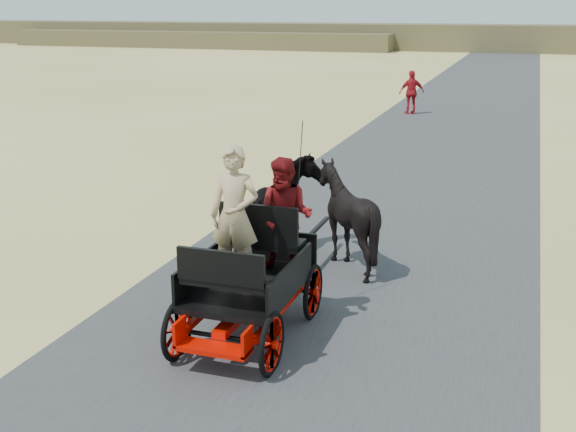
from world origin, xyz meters
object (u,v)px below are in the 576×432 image
(carriage, at_px, (249,310))
(pedestrian, at_px, (412,92))
(horse_left, at_px, (284,211))
(horse_right, at_px, (347,217))

(carriage, bearing_deg, pedestrian, 93.45)
(horse_left, relative_size, pedestrian, 1.16)
(carriage, relative_size, pedestrian, 1.39)
(carriage, relative_size, horse_right, 1.41)
(horse_left, xyz_separation_m, horse_right, (1.10, 0.00, 0.00))
(pedestrian, bearing_deg, carriage, 66.74)
(horse_right, distance_m, pedestrian, 17.82)
(horse_right, bearing_deg, carriage, 79.61)
(carriage, xyz_separation_m, horse_right, (0.55, 3.00, 0.49))
(carriage, xyz_separation_m, pedestrian, (-1.25, 20.73, 0.50))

